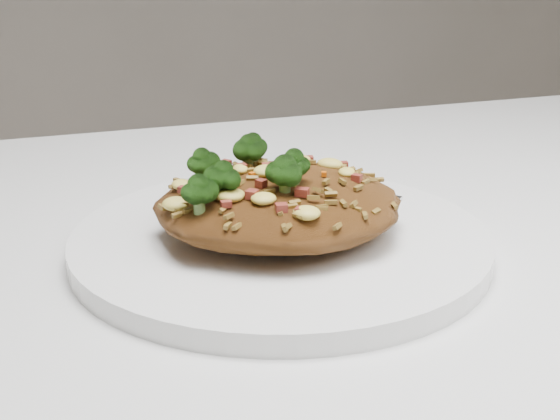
{
  "coord_description": "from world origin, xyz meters",
  "views": [
    {
      "loc": [
        -0.24,
        -0.4,
        0.95
      ],
      "look_at": [
        -0.09,
        0.04,
        0.78
      ],
      "focal_mm": 50.0,
      "sensor_mm": 36.0,
      "label": 1
    }
  ],
  "objects_px": {
    "dining_table": "(427,381)",
    "fork": "(310,184)",
    "fried_rice": "(278,193)",
    "plate": "(280,242)"
  },
  "relations": [
    {
      "from": "plate",
      "to": "fork",
      "type": "relative_size",
      "value": 2.06
    },
    {
      "from": "dining_table",
      "to": "fork",
      "type": "height_order",
      "value": "fork"
    },
    {
      "from": "fried_rice",
      "to": "plate",
      "type": "bearing_deg",
      "value": -13.51
    },
    {
      "from": "dining_table",
      "to": "plate",
      "type": "relative_size",
      "value": 4.42
    },
    {
      "from": "dining_table",
      "to": "fork",
      "type": "xyz_separation_m",
      "value": [
        -0.04,
        0.13,
        0.11
      ]
    },
    {
      "from": "fried_rice",
      "to": "fork",
      "type": "xyz_separation_m",
      "value": [
        0.05,
        0.08,
        -0.03
      ]
    },
    {
      "from": "fried_rice",
      "to": "fork",
      "type": "distance_m",
      "value": 0.1
    },
    {
      "from": "dining_table",
      "to": "fried_rice",
      "type": "distance_m",
      "value": 0.17
    },
    {
      "from": "fork",
      "to": "fried_rice",
      "type": "bearing_deg",
      "value": -75.07
    },
    {
      "from": "plate",
      "to": "fork",
      "type": "xyz_separation_m",
      "value": [
        0.05,
        0.08,
        0.01
      ]
    }
  ]
}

